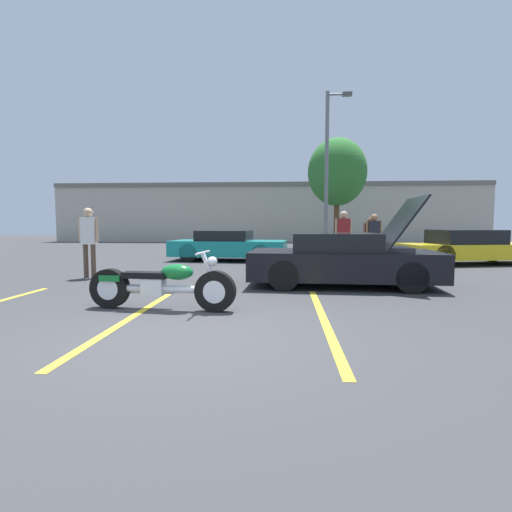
# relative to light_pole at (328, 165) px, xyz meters

# --- Properties ---
(ground_plane) EXTENTS (80.00, 80.00, 0.00)m
(ground_plane) POSITION_rel_light_pole_xyz_m (-3.36, -14.68, -4.17)
(ground_plane) COLOR #38383A
(parking_stripe_middle) EXTENTS (0.12, 4.71, 0.01)m
(parking_stripe_middle) POSITION_rel_light_pole_xyz_m (-4.37, -13.61, -4.17)
(parking_stripe_middle) COLOR yellow
(parking_stripe_middle) RESTS_ON ground
(parking_stripe_back) EXTENTS (0.12, 4.71, 0.01)m
(parking_stripe_back) POSITION_rel_light_pole_xyz_m (-1.51, -13.61, -4.17)
(parking_stripe_back) COLOR yellow
(parking_stripe_back) RESTS_ON ground
(far_building) EXTENTS (32.00, 4.20, 4.40)m
(far_building) POSITION_rel_light_pole_xyz_m (-3.36, 11.79, -1.84)
(far_building) COLOR #B2AD9E
(far_building) RESTS_ON ground
(light_pole) EXTENTS (1.21, 0.28, 7.58)m
(light_pole) POSITION_rel_light_pole_xyz_m (0.00, 0.00, 0.00)
(light_pole) COLOR slate
(light_pole) RESTS_ON ground
(tree_background) EXTENTS (3.45, 3.45, 6.42)m
(tree_background) POSITION_rel_light_pole_xyz_m (1.03, 4.69, 0.24)
(tree_background) COLOR brown
(tree_background) RESTS_ON ground
(motorcycle) EXTENTS (2.47, 0.70, 0.96)m
(motorcycle) POSITION_rel_light_pole_xyz_m (-4.09, -13.13, -3.77)
(motorcycle) COLOR black
(motorcycle) RESTS_ON ground
(show_car_hood_open) EXTENTS (4.22, 2.12, 1.98)m
(show_car_hood_open) POSITION_rel_light_pole_xyz_m (-0.76, -10.39, -3.58)
(show_car_hood_open) COLOR black
(show_car_hood_open) RESTS_ON ground
(parked_car_left_row) EXTENTS (4.41, 2.26, 1.14)m
(parked_car_left_row) POSITION_rel_light_pole_xyz_m (-4.20, -4.46, -3.61)
(parked_car_left_row) COLOR teal
(parked_car_left_row) RESTS_ON ground
(parked_car_right_row) EXTENTS (4.97, 2.67, 1.19)m
(parked_car_right_row) POSITION_rel_light_pole_xyz_m (4.27, -5.25, -3.60)
(parked_car_right_row) COLOR yellow
(parked_car_right_row) RESTS_ON ground
(spectator_near_motorcycle) EXTENTS (0.52, 0.24, 1.79)m
(spectator_near_motorcycle) POSITION_rel_light_pole_xyz_m (-0.23, -6.78, -3.10)
(spectator_near_motorcycle) COLOR #333338
(spectator_near_motorcycle) RESTS_ON ground
(spectator_by_show_car) EXTENTS (0.52, 0.21, 1.63)m
(spectator_by_show_car) POSITION_rel_light_pole_xyz_m (0.99, -4.97, -3.21)
(spectator_by_show_car) COLOR #38476B
(spectator_by_show_car) RESTS_ON ground
(spectator_midground) EXTENTS (0.52, 0.23, 1.71)m
(spectator_midground) POSITION_rel_light_pole_xyz_m (0.89, -5.93, -3.15)
(spectator_midground) COLOR #38476B
(spectator_midground) RESTS_ON ground
(spectator_far_lot) EXTENTS (0.52, 0.24, 1.80)m
(spectator_far_lot) POSITION_rel_light_pole_xyz_m (-7.08, -9.56, -3.09)
(spectator_far_lot) COLOR brown
(spectator_far_lot) RESTS_ON ground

